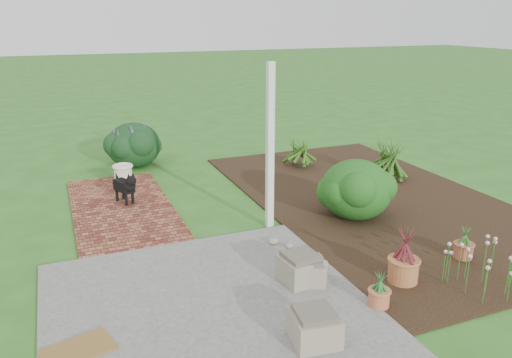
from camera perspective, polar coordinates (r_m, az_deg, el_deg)
name	(u,v)px	position (r m, az deg, el deg)	size (l,w,h in m)	color
ground	(254,232)	(7.55, -0.26, -6.11)	(80.00, 80.00, 0.00)	#2E601E
concrete_patio	(208,308)	(5.72, -5.47, -14.52)	(3.50, 3.50, 0.04)	#5A5A57
brick_path	(122,207)	(8.75, -15.06, -3.16)	(1.60, 3.50, 0.04)	#59231C
garden_bed	(374,199)	(9.10, 13.30, -2.22)	(4.00, 7.00, 0.03)	black
veranda_post	(270,149)	(7.34, 1.61, 3.50)	(0.10, 0.10, 2.50)	white
stone_trough_near	(314,328)	(5.14, 6.68, -16.55)	(0.44, 0.44, 0.30)	gray
stone_trough_mid	(301,269)	(6.14, 5.12, -10.21)	(0.46, 0.46, 0.30)	gray
stone_trough_far	(307,271)	(6.14, 5.90, -10.47)	(0.39, 0.39, 0.26)	gray
coir_doormat	(78,350)	(5.34, -19.68, -17.90)	(0.65, 0.42, 0.02)	brown
black_dog	(125,185)	(8.77, -14.70, -0.72)	(0.35, 0.59, 0.53)	black
cream_ceramic_urn	(123,177)	(9.58, -14.92, 0.22)	(0.33, 0.33, 0.44)	#EDE6C3
evergreen_shrub	(356,188)	(8.06, 11.39, -1.00)	(1.13, 1.13, 0.96)	#0C3E0B
agapanthus_clump_back	(388,155)	(10.11, 14.90, 2.61)	(1.06, 1.06, 0.95)	#0A360C
agapanthus_clump_front	(299,149)	(10.62, 4.99, 3.48)	(0.90, 0.90, 0.80)	#15360A
pink_flower_patch	(486,264)	(6.55, 24.77, -8.79)	(0.90, 0.90, 0.58)	#113D0F
terracotta_pot_bronze	(403,270)	(6.39, 16.47, -9.94)	(0.36, 0.36, 0.29)	#AD673A
terracotta_pot_small_left	(463,250)	(7.25, 22.60, -7.54)	(0.25, 0.25, 0.21)	#A45837
terracotta_pot_small_right	(379,298)	(5.84, 13.88, -13.03)	(0.23, 0.23, 0.20)	#B8673E
purple_flowering_bush	(134,144)	(11.06, -13.82, 3.92)	(1.15, 1.15, 0.97)	black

